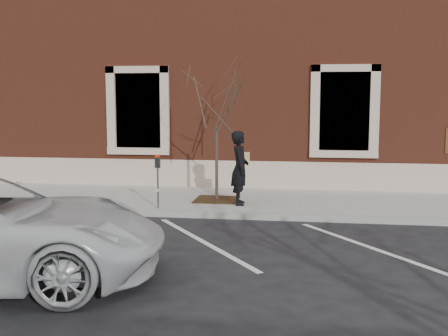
# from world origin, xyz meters

# --- Properties ---
(ground) EXTENTS (120.00, 120.00, 0.00)m
(ground) POSITION_xyz_m (0.00, 0.00, 0.00)
(ground) COLOR #28282B
(ground) RESTS_ON ground
(sidewalk_near) EXTENTS (40.00, 3.50, 0.15)m
(sidewalk_near) POSITION_xyz_m (0.00, 1.75, 0.07)
(sidewalk_near) COLOR beige
(sidewalk_near) RESTS_ON ground
(curb_near) EXTENTS (40.00, 0.12, 0.15)m
(curb_near) POSITION_xyz_m (0.00, -0.05, 0.07)
(curb_near) COLOR #9E9E99
(curb_near) RESTS_ON ground
(parking_stripes) EXTENTS (28.00, 4.40, 0.01)m
(parking_stripes) POSITION_xyz_m (0.00, -2.20, 0.00)
(parking_stripes) COLOR silver
(parking_stripes) RESTS_ON ground
(building_civic) EXTENTS (40.00, 8.62, 8.00)m
(building_civic) POSITION_xyz_m (0.00, 7.74, 4.00)
(building_civic) COLOR brown
(building_civic) RESTS_ON ground
(man) EXTENTS (0.51, 0.71, 1.83)m
(man) POSITION_xyz_m (0.34, 0.95, 1.06)
(man) COLOR black
(man) RESTS_ON sidewalk_near
(parking_meter) EXTENTS (0.12, 0.09, 1.29)m
(parking_meter) POSITION_xyz_m (-1.54, 0.20, 1.05)
(parking_meter) COLOR #595B60
(parking_meter) RESTS_ON sidewalk_near
(tree_grate) EXTENTS (1.10, 1.10, 0.03)m
(tree_grate) POSITION_xyz_m (-0.32, 1.45, 0.16)
(tree_grate) COLOR #3E2713
(tree_grate) RESTS_ON sidewalk_near
(sapling) EXTENTS (2.07, 2.07, 3.44)m
(sapling) POSITION_xyz_m (-0.32, 1.45, 2.56)
(sapling) COLOR #46372B
(sapling) RESTS_ON sidewalk_near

